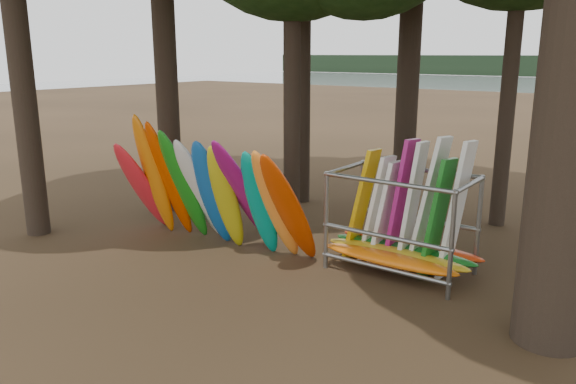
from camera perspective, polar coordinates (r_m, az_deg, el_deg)
The scene contains 3 objects.
ground at distance 11.38m, azimuth -2.08°, elevation -8.76°, with size 120.00×120.00×0.00m, color #47331E.
kayak_row at distance 12.83m, azimuth -7.82°, elevation -0.04°, with size 5.18×2.24×3.17m.
storage_rack at distance 11.67m, azimuth 11.47°, elevation -3.40°, with size 3.20×1.55×2.85m.
Camera 1 is at (6.52, -8.24, 4.39)m, focal length 35.00 mm.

